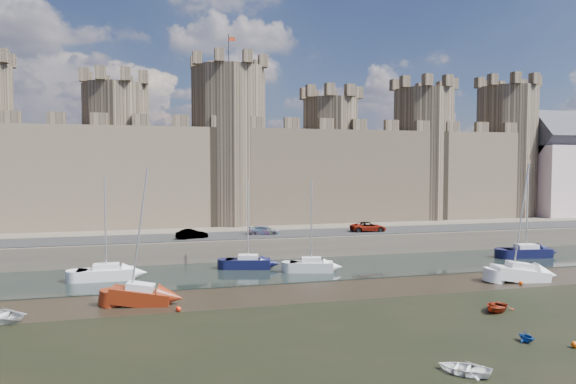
% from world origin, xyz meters
% --- Properties ---
extents(ground, '(160.00, 160.00, 0.00)m').
position_xyz_m(ground, '(0.00, 0.00, 0.00)').
color(ground, black).
rests_on(ground, ground).
extents(water_channel, '(160.00, 12.00, 0.08)m').
position_xyz_m(water_channel, '(0.00, 24.00, 0.04)').
color(water_channel, black).
rests_on(water_channel, ground).
extents(quay, '(160.00, 60.00, 2.50)m').
position_xyz_m(quay, '(0.00, 60.00, 1.25)').
color(quay, '#4C443A').
rests_on(quay, ground).
extents(road, '(160.00, 7.00, 0.10)m').
position_xyz_m(road, '(0.00, 34.00, 2.55)').
color(road, black).
rests_on(road, quay).
extents(castle, '(108.50, 11.00, 29.00)m').
position_xyz_m(castle, '(-0.64, 48.00, 11.67)').
color(castle, '#42382B').
rests_on(castle, quay).
extents(car_1, '(3.85, 2.20, 1.20)m').
position_xyz_m(car_1, '(-4.67, 32.50, 3.10)').
color(car_1, gray).
rests_on(car_1, quay).
extents(car_2, '(4.22, 2.49, 1.15)m').
position_xyz_m(car_2, '(4.32, 33.92, 3.07)').
color(car_2, gray).
rests_on(car_2, quay).
extents(car_3, '(4.81, 2.51, 1.29)m').
position_xyz_m(car_3, '(18.02, 33.30, 3.15)').
color(car_3, gray).
rests_on(car_3, quay).
extents(sailboat_0, '(5.32, 2.09, 9.94)m').
position_xyz_m(sailboat_0, '(-13.49, 23.73, 0.78)').
color(sailboat_0, silver).
rests_on(sailboat_0, ground).
extents(sailboat_1, '(5.06, 2.94, 9.52)m').
position_xyz_m(sailboat_1, '(0.79, 25.67, 0.77)').
color(sailboat_1, black).
rests_on(sailboat_1, ground).
extents(sailboat_2, '(4.77, 2.87, 9.64)m').
position_xyz_m(sailboat_2, '(6.87, 22.30, 0.78)').
color(sailboat_2, silver).
rests_on(sailboat_2, ground).
extents(sailboat_3, '(5.91, 2.93, 9.95)m').
position_xyz_m(sailboat_3, '(34.52, 23.88, 0.77)').
color(sailboat_3, black).
rests_on(sailboat_3, ground).
extents(sailboat_4, '(4.99, 2.71, 11.06)m').
position_xyz_m(sailboat_4, '(-10.04, 13.93, 0.80)').
color(sailboat_4, maroon).
rests_on(sailboat_4, ground).
extents(sailboat_5, '(5.51, 2.85, 11.34)m').
position_xyz_m(sailboat_5, '(25.22, 13.45, 0.80)').
color(sailboat_5, white).
rests_on(sailboat_5, ground).
extents(dinghy_2, '(3.37, 3.41, 0.58)m').
position_xyz_m(dinghy_2, '(7.14, -4.58, 0.29)').
color(dinghy_2, white).
rests_on(dinghy_2, ground).
extents(dinghy_4, '(3.65, 3.48, 0.62)m').
position_xyz_m(dinghy_4, '(16.39, 5.13, 0.31)').
color(dinghy_4, maroon).
rests_on(dinghy_4, ground).
extents(dinghy_5, '(1.24, 1.40, 0.69)m').
position_xyz_m(dinghy_5, '(13.79, -1.25, 0.34)').
color(dinghy_5, navy).
rests_on(dinghy_5, ground).
extents(buoy_1, '(0.42, 0.42, 0.42)m').
position_xyz_m(buoy_1, '(-7.20, 11.22, 0.21)').
color(buoy_1, red).
rests_on(buoy_1, ground).
extents(buoy_2, '(0.42, 0.42, 0.42)m').
position_xyz_m(buoy_2, '(15.95, -2.89, 0.21)').
color(buoy_2, '#F85A0B').
rests_on(buoy_2, ground).
extents(buoy_3, '(0.39, 0.39, 0.39)m').
position_xyz_m(buoy_3, '(24.15, 12.00, 0.20)').
color(buoy_3, '#E5430A').
rests_on(buoy_3, ground).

